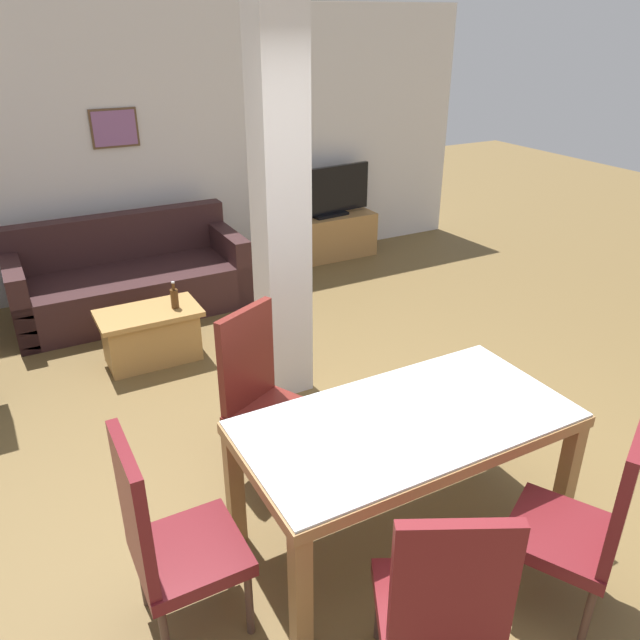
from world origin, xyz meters
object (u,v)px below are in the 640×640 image
at_px(dining_chair_near_right, 588,520).
at_px(dining_chair_head_left, 167,537).
at_px(dining_chair_near_left, 441,604).
at_px(coffee_table, 151,335).
at_px(sofa, 130,281).
at_px(bottle, 174,298).
at_px(tv_screen, 329,192).
at_px(dining_table, 406,443).
at_px(tv_stand, 329,237).
at_px(dining_chair_far_left, 263,393).

xyz_separation_m(dining_chair_near_right, dining_chair_head_left, (-1.66, 0.78, 0.00)).
bearing_deg(dining_chair_near_left, coffee_table, 121.44).
relative_size(dining_chair_head_left, coffee_table, 1.32).
relative_size(sofa, bottle, 9.35).
xyz_separation_m(dining_chair_near_left, dining_chair_head_left, (-0.82, 0.82, 0.00)).
distance_m(dining_chair_head_left, tv_screen, 5.02).
relative_size(dining_chair_near_right, bottle, 4.69).
bearing_deg(dining_chair_near_right, dining_table, 90.00).
bearing_deg(tv_stand, dining_chair_near_right, -105.95).
distance_m(dining_chair_near_left, tv_screen, 5.31).
relative_size(dining_table, sofa, 0.80).
distance_m(dining_chair_head_left, tv_stand, 5.02).
xyz_separation_m(coffee_table, tv_stand, (2.47, 1.46, 0.02)).
relative_size(dining_chair_head_left, dining_chair_far_left, 1.00).
relative_size(dining_chair_near_right, dining_chair_head_left, 1.00).
distance_m(dining_chair_near_right, bottle, 3.40).
height_order(dining_chair_near_left, sofa, dining_chair_near_left).
distance_m(dining_chair_far_left, tv_screen, 3.85).
xyz_separation_m(dining_table, tv_screen, (1.79, 4.00, 0.18)).
xyz_separation_m(dining_chair_far_left, bottle, (-0.05, 1.64, -0.02)).
distance_m(dining_table, tv_stand, 4.39).
bearing_deg(tv_screen, coffee_table, 24.70).
xyz_separation_m(dining_chair_near_left, tv_stand, (2.21, 4.82, -0.29)).
height_order(coffee_table, tv_stand, tv_stand).
bearing_deg(dining_chair_head_left, sofa, 169.81).
xyz_separation_m(bottle, tv_stand, (2.26, 1.50, -0.28)).
relative_size(coffee_table, bottle, 3.56).
bearing_deg(coffee_table, dining_table, -75.04).
bearing_deg(bottle, tv_stand, 33.66).
relative_size(dining_chair_head_left, tv_stand, 0.98).
bearing_deg(dining_chair_head_left, bottle, 162.77).
bearing_deg(sofa, bottle, 96.35).
height_order(bottle, tv_screen, tv_screen).
relative_size(dining_table, dining_chair_head_left, 1.60).
bearing_deg(dining_chair_near_right, tv_screen, 45.70).
relative_size(dining_chair_far_left, sofa, 0.50).
height_order(dining_chair_head_left, coffee_table, dining_chair_head_left).
relative_size(dining_chair_head_left, bottle, 4.69).
distance_m(dining_chair_near_right, dining_chair_head_left, 1.84).
relative_size(dining_chair_near_right, sofa, 0.50).
relative_size(dining_chair_head_left, sofa, 0.50).
bearing_deg(tv_stand, sofa, -170.82).
distance_m(dining_chair_head_left, coffee_table, 2.62).
bearing_deg(bottle, dining_table, -79.43).
distance_m(coffee_table, tv_stand, 2.87).
bearing_deg(dining_table, tv_screen, 65.87).
relative_size(dining_table, dining_chair_near_left, 1.60).
distance_m(dining_table, dining_chair_far_left, 0.95).
bearing_deg(dining_chair_near_left, dining_chair_far_left, 117.05).
xyz_separation_m(dining_table, dining_chair_head_left, (-1.24, 0.00, -0.05)).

